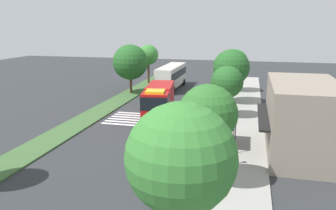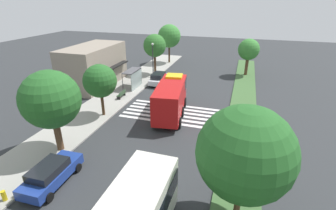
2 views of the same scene
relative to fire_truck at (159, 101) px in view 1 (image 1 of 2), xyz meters
The scene contains 21 objects.
ground_plane 2.80m from the fire_truck, behind, with size 120.00×120.00×0.00m, color #2D3033.
sidewalk 8.79m from the fire_truck, 102.75° to the left, with size 60.00×4.94×0.14m, color #9E9B93.
median_strip 8.07m from the fire_truck, 104.00° to the right, with size 60.00×3.00×0.14m, color #3D6033.
crosswalk 2.08m from the fire_truck, 21.18° to the right, with size 4.95×10.77×0.01m.
fire_truck is the anchor object (origin of this frame).
parked_car_west 31.65m from the fire_truck, behind, with size 4.63×2.16×1.73m.
parked_car_mid 13.83m from the fire_truck, 160.14° to the left, with size 4.68×2.18×1.61m.
parked_car_east 10.51m from the fire_truck, 26.63° to the left, with size 4.51×2.09×1.70m.
transit_bus 17.94m from the fire_truck, behind, with size 10.77×2.90×3.61m.
bus_stop_shelter 9.79m from the fire_truck, 48.11° to the left, with size 3.50×1.40×2.46m.
bench_near_shelter 7.86m from the fire_truck, 70.84° to the left, with size 1.60×0.50×0.90m.
street_lamp 13.59m from the fire_truck, 28.62° to the left, with size 0.36×0.36×5.37m.
storefront_building 14.81m from the fire_truck, 64.94° to the left, with size 10.33×5.96×5.66m.
sidewalk_tree_far_west 18.61m from the fire_truck, 158.12° to the left, with size 3.94×3.94×6.28m.
sidewalk_tree_west 11.95m from the fire_truck, 143.88° to the left, with size 4.58×4.58×6.81m.
sidewalk_tree_center 7.57m from the fire_truck, 110.20° to the left, with size 3.46×3.46×5.56m.
sidewalk_tree_east 15.73m from the fire_truck, 26.35° to the left, with size 3.63×3.63×6.42m.
sidewalk_tree_far_east 23.16m from the fire_truck, 17.44° to the left, with size 4.27×4.27×7.13m.
median_tree_far_west 22.67m from the fire_truck, 160.30° to the right, with size 3.38×3.38×6.48m.
median_tree_west 14.74m from the fire_truck, 148.50° to the right, with size 5.05×5.05×7.03m.
fire_hydrant 16.60m from the fire_truck, 157.29° to the left, with size 0.28×0.28×0.70m, color gold.
Camera 1 is at (35.41, 9.32, 10.04)m, focal length 36.17 mm.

